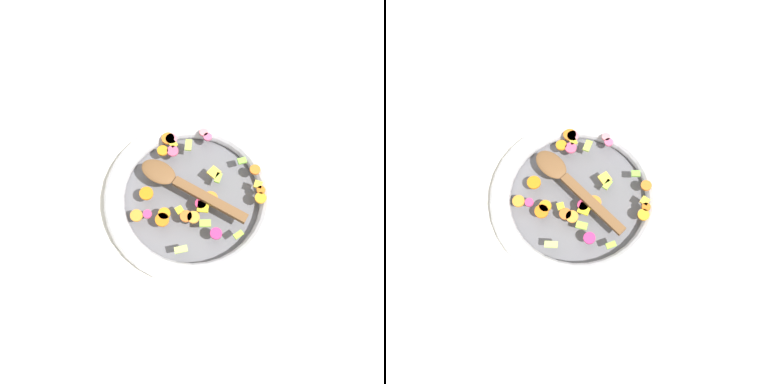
# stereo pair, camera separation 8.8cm
# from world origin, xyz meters

# --- Properties ---
(ground_plane) EXTENTS (4.00, 4.00, 0.00)m
(ground_plane) POSITION_xyz_m (0.00, 0.00, 0.00)
(ground_plane) COLOR silver
(skillet) EXTENTS (0.43, 0.43, 0.05)m
(skillet) POSITION_xyz_m (0.00, 0.00, 0.02)
(skillet) COLOR slate
(skillet) RESTS_ON ground_plane
(chopped_vegetables) EXTENTS (0.33, 0.33, 0.01)m
(chopped_vegetables) POSITION_xyz_m (-0.01, 0.00, 0.05)
(chopped_vegetables) COLOR orange
(chopped_vegetables) RESTS_ON skillet
(wooden_spoon) EXTENTS (0.27, 0.16, 0.01)m
(wooden_spoon) POSITION_xyz_m (-0.03, -0.01, 0.06)
(wooden_spoon) COLOR brown
(wooden_spoon) RESTS_ON chopped_vegetables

